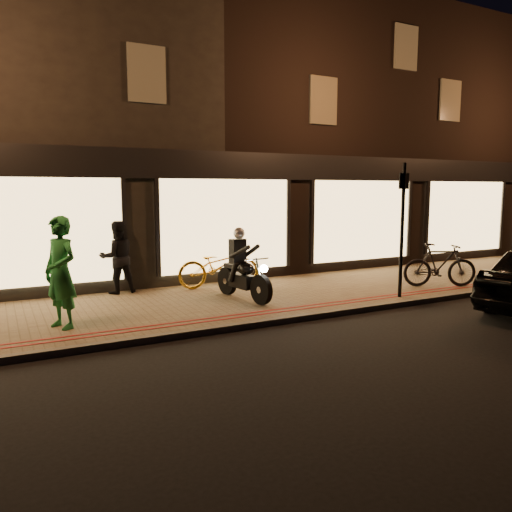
{
  "coord_description": "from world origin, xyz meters",
  "views": [
    {
      "loc": [
        -5.36,
        -7.88,
        2.53
      ],
      "look_at": [
        -0.35,
        1.62,
        1.1
      ],
      "focal_mm": 35.0,
      "sensor_mm": 36.0,
      "label": 1
    }
  ],
  "objects_px": {
    "motorcycle": "(242,272)",
    "bicycle_gold": "(219,266)",
    "person_green": "(61,273)",
    "sign_post": "(402,223)"
  },
  "relations": [
    {
      "from": "motorcycle",
      "to": "bicycle_gold",
      "type": "height_order",
      "value": "motorcycle"
    },
    {
      "from": "motorcycle",
      "to": "person_green",
      "type": "relative_size",
      "value": 0.98
    },
    {
      "from": "sign_post",
      "to": "person_green",
      "type": "relative_size",
      "value": 1.53
    },
    {
      "from": "bicycle_gold",
      "to": "person_green",
      "type": "distance_m",
      "value": 4.44
    },
    {
      "from": "bicycle_gold",
      "to": "sign_post",
      "type": "bearing_deg",
      "value": -125.64
    },
    {
      "from": "sign_post",
      "to": "person_green",
      "type": "height_order",
      "value": "sign_post"
    },
    {
      "from": "bicycle_gold",
      "to": "person_green",
      "type": "height_order",
      "value": "person_green"
    },
    {
      "from": "person_green",
      "to": "sign_post",
      "type": "bearing_deg",
      "value": 53.97
    },
    {
      "from": "sign_post",
      "to": "bicycle_gold",
      "type": "distance_m",
      "value": 4.46
    },
    {
      "from": "motorcycle",
      "to": "bicycle_gold",
      "type": "relative_size",
      "value": 0.94
    }
  ]
}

